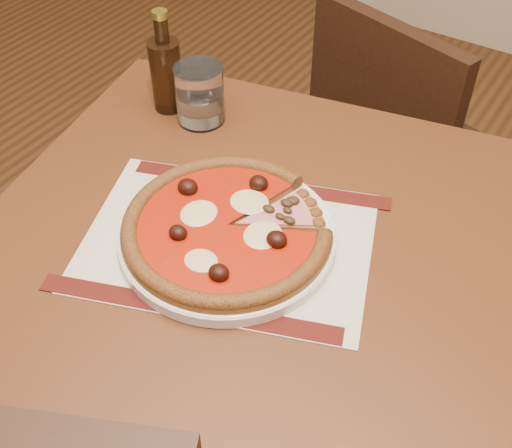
{
  "coord_description": "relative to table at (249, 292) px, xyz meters",
  "views": [
    {
      "loc": [
        0.4,
        0.33,
        1.42
      ],
      "look_at": [
        0.05,
        0.87,
        0.78
      ],
      "focal_mm": 45.0,
      "sensor_mm": 36.0,
      "label": 1
    }
  ],
  "objects": [
    {
      "name": "table",
      "position": [
        0.0,
        0.0,
        0.0
      ],
      "size": [
        0.94,
        0.94,
        0.75
      ],
      "rotation": [
        0.0,
        0.0,
        0.2
      ],
      "color": "#5D2A16",
      "rests_on": "ground"
    },
    {
      "name": "chair_far",
      "position": [
        -0.03,
        0.69,
        -0.18
      ],
      "size": [
        0.48,
        0.48,
        0.82
      ],
      "rotation": [
        0.0,
        0.0,
        2.85
      ],
      "color": "black",
      "rests_on": "ground"
    },
    {
      "name": "placemat",
      "position": [
        -0.03,
        -0.01,
        0.1
      ],
      "size": [
        0.48,
        0.41,
        0.0
      ],
      "primitive_type": "cube",
      "rotation": [
        0.0,
        0.0,
        0.35
      ],
      "color": "beige",
      "rests_on": "table"
    },
    {
      "name": "plate",
      "position": [
        -0.03,
        -0.01,
        0.11
      ],
      "size": [
        0.31,
        0.31,
        0.02
      ],
      "primitive_type": "cylinder",
      "color": "white",
      "rests_on": "placemat"
    },
    {
      "name": "pizza",
      "position": [
        -0.03,
        -0.01,
        0.13
      ],
      "size": [
        0.3,
        0.3,
        0.04
      ],
      "color": "brown",
      "rests_on": "plate"
    },
    {
      "name": "ham_slice",
      "position": [
        0.03,
        0.06,
        0.13
      ],
      "size": [
        0.11,
        0.12,
        0.02
      ],
      "rotation": [
        0.0,
        0.0,
        0.88
      ],
      "color": "brown",
      "rests_on": "plate"
    },
    {
      "name": "water_glass",
      "position": [
        -0.24,
        0.21,
        0.15
      ],
      "size": [
        0.09,
        0.09,
        0.1
      ],
      "primitive_type": "cylinder",
      "rotation": [
        0.0,
        0.0,
        0.06
      ],
      "color": "white",
      "rests_on": "table"
    },
    {
      "name": "bottle",
      "position": [
        -0.31,
        0.21,
        0.17
      ],
      "size": [
        0.06,
        0.06,
        0.18
      ],
      "color": "black",
      "rests_on": "table"
    }
  ]
}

